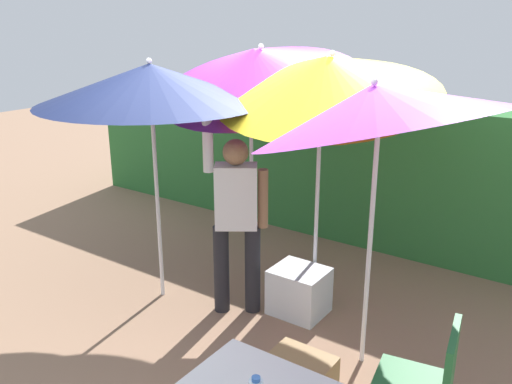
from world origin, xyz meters
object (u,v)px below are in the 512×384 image
umbrella_orange (150,84)px  person_vendor (236,214)px  chair_plastic (425,383)px  umbrella_rainbow (256,67)px  cooler_box (299,291)px  umbrella_yellow (327,76)px  crate_cardboard (299,378)px  umbrella_navy (376,107)px

umbrella_orange → person_vendor: 1.34m
umbrella_orange → chair_plastic: umbrella_orange is taller
umbrella_rainbow → cooler_box: 2.08m
umbrella_yellow → umbrella_rainbow: bearing=174.3°
person_vendor → crate_cardboard: person_vendor is taller
person_vendor → crate_cardboard: size_ratio=4.18×
umbrella_rainbow → chair_plastic: bearing=-32.3°
crate_cardboard → chair_plastic: bearing=-2.4°
umbrella_yellow → chair_plastic: size_ratio=2.85×
umbrella_orange → umbrella_navy: bearing=2.4°
cooler_box → crate_cardboard: (0.58, -0.98, -0.06)m
person_vendor → crate_cardboard: (1.07, -0.70, -0.78)m
umbrella_navy → person_vendor: size_ratio=1.29×
umbrella_orange → umbrella_yellow: umbrella_yellow is taller
umbrella_orange → chair_plastic: 3.14m
umbrella_rainbow → person_vendor: bearing=-70.0°
umbrella_navy → person_vendor: (-1.25, 0.10, -1.06)m
umbrella_orange → cooler_box: umbrella_orange is taller
umbrella_orange → person_vendor: (0.77, 0.18, -1.08)m
crate_cardboard → cooler_box: bearing=120.6°
umbrella_rainbow → cooler_box: (0.71, -0.35, -1.92)m
umbrella_rainbow → umbrella_yellow: 0.77m
chair_plastic → umbrella_yellow: bearing=137.2°
crate_cardboard → umbrella_orange: bearing=164.2°
person_vendor → umbrella_yellow: bearing=46.1°
umbrella_rainbow → crate_cardboard: (1.30, -1.33, -1.98)m
umbrella_navy → chair_plastic: 1.75m
umbrella_orange → crate_cardboard: (1.83, -0.52, -1.87)m
umbrella_rainbow → chair_plastic: umbrella_rainbow is taller
person_vendor → crate_cardboard: bearing=-33.3°
umbrella_rainbow → umbrella_orange: (-0.54, -0.81, -0.11)m
umbrella_yellow → umbrella_navy: bearing=-42.3°
umbrella_rainbow → umbrella_navy: (1.48, -0.73, -0.14)m
chair_plastic → cooler_box: 1.79m
cooler_box → crate_cardboard: bearing=-59.4°
umbrella_orange → cooler_box: bearing=20.5°
chair_plastic → cooler_box: size_ratio=1.88×
umbrella_rainbow → umbrella_orange: umbrella_rainbow is taller
chair_plastic → crate_cardboard: chair_plastic is taller
umbrella_navy → person_vendor: bearing=175.5°
umbrella_orange → person_vendor: bearing=13.4°
umbrella_rainbow → chair_plastic: size_ratio=2.94×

